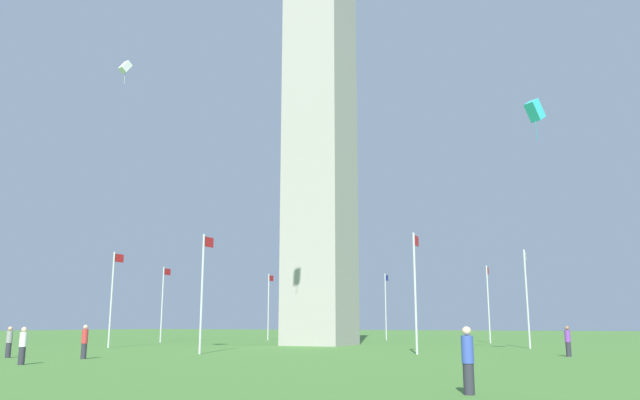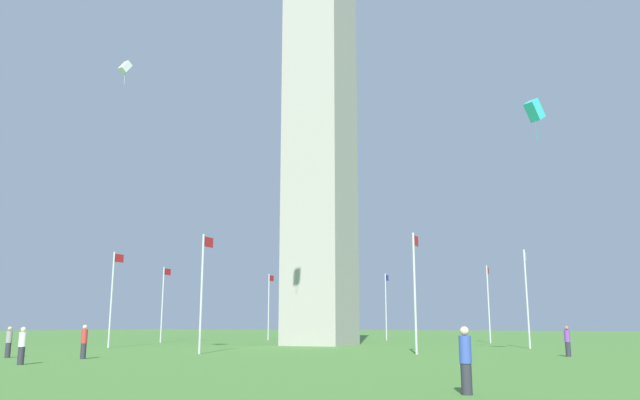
# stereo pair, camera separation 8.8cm
# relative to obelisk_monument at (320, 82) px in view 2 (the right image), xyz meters

# --- Properties ---
(ground_plane) EXTENTS (260.00, 260.00, 0.00)m
(ground_plane) POSITION_rel_obelisk_monument_xyz_m (0.00, 0.00, -24.24)
(ground_plane) COLOR #477A33
(obelisk_monument) EXTENTS (5.33, 5.33, 48.48)m
(obelisk_monument) POSITION_rel_obelisk_monument_xyz_m (0.00, 0.00, 0.00)
(obelisk_monument) COLOR #A8A399
(obelisk_monument) RESTS_ON ground
(flagpole_n) EXTENTS (1.12, 0.14, 7.47)m
(flagpole_n) POSITION_rel_obelisk_monument_xyz_m (17.52, 0.00, -20.13)
(flagpole_n) COLOR silver
(flagpole_n) RESTS_ON ground
(flagpole_ne) EXTENTS (1.12, 0.14, 7.47)m
(flagpole_ne) POSITION_rel_obelisk_monument_xyz_m (12.40, 12.34, -20.13)
(flagpole_ne) COLOR silver
(flagpole_ne) RESTS_ON ground
(flagpole_e) EXTENTS (1.12, 0.14, 7.47)m
(flagpole_e) POSITION_rel_obelisk_monument_xyz_m (0.06, 17.45, -20.13)
(flagpole_e) COLOR silver
(flagpole_e) RESTS_ON ground
(flagpole_se) EXTENTS (1.12, 0.14, 7.47)m
(flagpole_se) POSITION_rel_obelisk_monument_xyz_m (-12.28, 12.34, -20.13)
(flagpole_se) COLOR silver
(flagpole_se) RESTS_ON ground
(flagpole_s) EXTENTS (1.12, 0.14, 7.47)m
(flagpole_s) POSITION_rel_obelisk_monument_xyz_m (-17.39, 0.00, -20.13)
(flagpole_s) COLOR silver
(flagpole_s) RESTS_ON ground
(flagpole_sw) EXTENTS (1.12, 0.14, 7.47)m
(flagpole_sw) POSITION_rel_obelisk_monument_xyz_m (-12.28, -12.34, -20.13)
(flagpole_sw) COLOR silver
(flagpole_sw) RESTS_ON ground
(flagpole_w) EXTENTS (1.12, 0.14, 7.47)m
(flagpole_w) POSITION_rel_obelisk_monument_xyz_m (0.06, -17.45, -20.13)
(flagpole_w) COLOR silver
(flagpole_w) RESTS_ON ground
(flagpole_nw) EXTENTS (1.12, 0.14, 7.47)m
(flagpole_nw) POSITION_rel_obelisk_monument_xyz_m (12.40, -12.34, -20.13)
(flagpole_nw) COLOR silver
(flagpole_nw) RESTS_ON ground
(person_purple_shirt) EXTENTS (0.32, 0.32, 1.71)m
(person_purple_shirt) POSITION_rel_obelisk_monument_xyz_m (-11.12, -20.86, -23.39)
(person_purple_shirt) COLOR #2D2D38
(person_purple_shirt) RESTS_ON ground
(person_white_shirt) EXTENTS (0.32, 0.32, 1.69)m
(person_white_shirt) POSITION_rel_obelisk_monument_xyz_m (-29.38, 1.16, -23.40)
(person_white_shirt) COLOR #2D2D38
(person_white_shirt) RESTS_ON ground
(person_red_shirt) EXTENTS (0.32, 0.32, 1.78)m
(person_red_shirt) POSITION_rel_obelisk_monument_xyz_m (-24.63, 2.26, -23.36)
(person_red_shirt) COLOR #2D2D38
(person_red_shirt) RESTS_ON ground
(person_blue_shirt) EXTENTS (0.32, 0.32, 1.76)m
(person_blue_shirt) POSITION_rel_obelisk_monument_xyz_m (-32.81, -19.79, -23.37)
(person_blue_shirt) COLOR #2D2D38
(person_blue_shirt) RESTS_ON ground
(person_gray_shirt) EXTENTS (0.32, 0.32, 1.68)m
(person_gray_shirt) POSITION_rel_obelisk_monument_xyz_m (-25.55, 6.88, -23.41)
(person_gray_shirt) COLOR #2D2D38
(person_gray_shirt) RESTS_ON ground
(kite_white_box) EXTENTS (1.10, 0.73, 2.07)m
(kite_white_box) POSITION_rel_obelisk_monument_xyz_m (-13.86, 11.04, -1.86)
(kite_white_box) COLOR white
(kite_cyan_box) EXTENTS (1.42, 1.23, 2.63)m
(kite_cyan_box) POSITION_rel_obelisk_monument_xyz_m (-11.43, -20.01, -9.54)
(kite_cyan_box) COLOR #33C6D1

